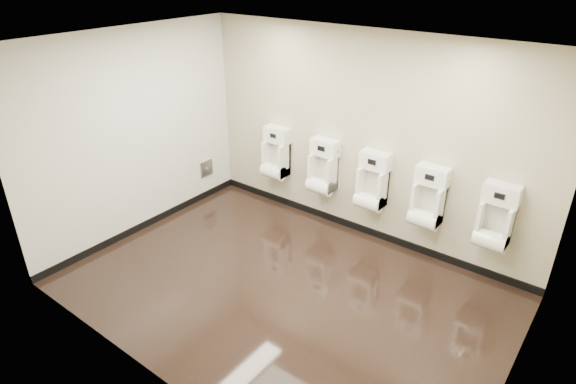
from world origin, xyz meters
name	(u,v)px	position (x,y,z in m)	size (l,w,h in m)	color
ground	(283,290)	(0.00, 0.00, 0.00)	(5.00, 3.50, 0.00)	black
ceiling	(281,48)	(0.00, 0.00, 2.80)	(5.00, 3.50, 0.00)	white
back_wall	(364,138)	(0.00, 1.75, 1.40)	(5.00, 0.02, 2.80)	#B8AF93
front_wall	(148,259)	(0.00, -1.75, 1.40)	(5.00, 0.02, 2.80)	#B8AF93
left_wall	(135,135)	(-2.50, 0.00, 1.40)	(0.02, 3.50, 2.80)	#B8AF93
right_wall	(535,267)	(2.50, 0.00, 1.40)	(0.02, 3.50, 2.80)	#B8AF93
tile_overlay_left	(136,135)	(-2.50, 0.00, 1.40)	(0.01, 3.50, 2.80)	white
skirting_back	(357,227)	(0.00, 1.74, 0.05)	(5.00, 0.02, 0.10)	black
skirting_left	(149,222)	(-2.49, 0.00, 0.05)	(0.02, 3.50, 0.10)	black
access_panel	(206,168)	(-2.48, 1.20, 0.50)	(0.04, 0.25, 0.25)	#9E9EA3
urinal_0	(276,157)	(-1.38, 1.61, 0.84)	(0.41, 0.31, 0.77)	white
urinal_1	(323,171)	(-0.53, 1.61, 0.84)	(0.41, 0.31, 0.77)	white
urinal_2	(372,185)	(0.25, 1.61, 0.84)	(0.41, 0.31, 0.77)	white
urinal_3	(428,202)	(1.02, 1.61, 0.84)	(0.41, 0.31, 0.77)	white
urinal_4	(495,221)	(1.83, 1.61, 0.84)	(0.41, 0.31, 0.77)	white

